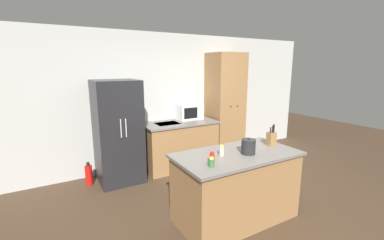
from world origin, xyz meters
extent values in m
plane|color=#423021|center=(0.00, 0.00, 0.00)|extent=(14.00, 14.00, 0.00)
cube|color=#B2B2AD|center=(0.00, 2.33, 1.30)|extent=(7.20, 0.06, 2.60)
cube|color=black|center=(-1.14, 1.93, 0.87)|extent=(0.72, 0.75, 1.75)
cylinder|color=silver|center=(-1.18, 1.54, 1.01)|extent=(0.02, 0.02, 0.30)
cylinder|color=silver|center=(-1.10, 1.54, 1.01)|extent=(0.02, 0.02, 0.30)
cube|color=olive|center=(0.06, 1.96, 0.44)|extent=(1.41, 0.68, 0.87)
cube|color=slate|center=(0.06, 1.96, 0.89)|extent=(1.45, 0.72, 0.03)
cube|color=#9EA0A3|center=(-0.19, 1.96, 0.90)|extent=(0.44, 0.34, 0.01)
cube|color=olive|center=(1.18, 2.00, 1.12)|extent=(0.69, 0.61, 2.24)
sphere|color=black|center=(1.10, 1.68, 1.17)|extent=(0.02, 0.02, 0.02)
sphere|color=black|center=(1.27, 1.68, 1.17)|extent=(0.02, 0.02, 0.02)
cube|color=olive|center=(-0.14, -0.02, 0.43)|extent=(1.52, 0.77, 0.86)
cube|color=slate|center=(-0.14, -0.02, 0.88)|extent=(1.58, 0.83, 0.03)
cube|color=white|center=(0.37, 2.12, 1.06)|extent=(0.50, 0.33, 0.31)
cube|color=black|center=(0.31, 1.95, 1.06)|extent=(0.30, 0.01, 0.22)
cube|color=olive|center=(0.48, 0.01, 0.99)|extent=(0.11, 0.09, 0.18)
cylinder|color=black|center=(0.44, 0.00, 1.12)|extent=(0.02, 0.02, 0.08)
cylinder|color=black|center=(0.46, 0.02, 1.12)|extent=(0.02, 0.02, 0.07)
cylinder|color=black|center=(0.48, 0.00, 1.13)|extent=(0.02, 0.02, 0.10)
cylinder|color=black|center=(0.50, 0.00, 1.14)|extent=(0.02, 0.02, 0.11)
cylinder|color=black|center=(0.52, 0.01, 1.14)|extent=(0.02, 0.02, 0.11)
cylinder|color=#B2281E|center=(-0.62, -0.16, 0.96)|extent=(0.06, 0.06, 0.12)
cylinder|color=red|center=(-0.62, -0.16, 1.03)|extent=(0.04, 0.04, 0.03)
cylinder|color=#337033|center=(-0.67, -0.22, 0.94)|extent=(0.06, 0.06, 0.09)
cylinder|color=#E5DB4C|center=(-0.67, -0.22, 1.00)|extent=(0.05, 0.05, 0.02)
cylinder|color=beige|center=(-0.36, 0.01, 0.95)|extent=(0.06, 0.06, 0.11)
cylinder|color=#E5DB4C|center=(-0.36, 0.01, 1.02)|extent=(0.04, 0.04, 0.02)
cylinder|color=#232326|center=(-0.04, -0.10, 0.99)|extent=(0.18, 0.18, 0.18)
sphere|color=#262628|center=(-0.04, -0.10, 1.10)|extent=(0.02, 0.02, 0.02)
cylinder|color=red|center=(-1.66, 1.98, 0.17)|extent=(0.12, 0.12, 0.34)
cylinder|color=black|center=(-1.66, 1.98, 0.37)|extent=(0.05, 0.05, 0.06)
camera|label=1|loc=(-2.16, -2.39, 1.97)|focal=24.00mm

